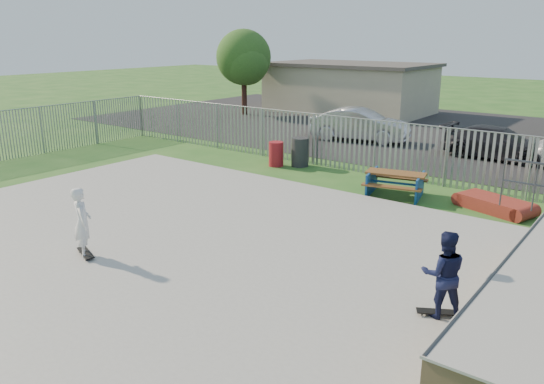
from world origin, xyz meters
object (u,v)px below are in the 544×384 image
Objects in this scene: trash_bin_grey at (300,152)px; trash_bin_red at (276,154)px; car_silver at (360,125)px; tree_left at (244,57)px; skater_navy at (444,274)px; funbox at (494,204)px; car_dark at (498,143)px; skater_white at (82,222)px; picnic_table at (395,184)px.

trash_bin_red is at bearing -144.35° from trash_bin_grey.
car_silver reaches higher than trash_bin_grey.
tree_left is 26.40m from skater_navy.
funbox is 0.40× the size of tree_left.
skater_white is (-4.36, -16.37, 0.27)m from car_dark.
trash_bin_red is at bearing -48.41° from skater_white.
car_dark reaches higher than trash_bin_grey.
car_dark is (5.73, 5.94, 0.11)m from trash_bin_grey.
skater_navy is (3.98, -6.72, 0.55)m from picnic_table.
funbox is 8.38m from trash_bin_red.
picnic_table is 7.83m from skater_navy.
tree_left reaches higher than trash_bin_grey.
car_silver is 1.04× the size of car_dark.
skater_white reaches higher than picnic_table.
picnic_table is at bearing -156.89° from car_silver.
tree_left reaches higher than funbox.
funbox is at bearing -29.70° from tree_left.
trash_bin_grey is (-4.67, 1.46, 0.16)m from picnic_table.
skater_white is at bearing -123.58° from picnic_table.
picnic_table is 1.00× the size of funbox.
tree_left is at bearing -28.93° from skater_white.
car_dark is 16.95m from skater_white.
car_silver is at bearing 91.29° from car_dark.
car_silver reaches higher than car_dark.
car_dark is 14.43m from skater_navy.
picnic_table is 0.47× the size of car_dark.
tree_left is at bearing -72.43° from skater_navy.
trash_bin_grey is 6.01m from car_silver.
car_dark is (6.49, 6.48, 0.19)m from trash_bin_red.
car_dark is 0.84× the size of tree_left.
tree_left is at bearing 58.94° from car_silver.
tree_left is at bearing 135.36° from trash_bin_red.
skater_navy is at bearing -72.76° from picnic_table.
car_silver reaches higher than picnic_table.
skater_white is (2.12, -9.89, 0.46)m from trash_bin_red.
car_silver is (-5.30, 7.44, 0.40)m from picnic_table.
skater_navy reaches higher than car_silver.
car_silver is at bearing 96.10° from trash_bin_grey.
trash_bin_red is at bearing 156.91° from picnic_table.
tree_left is 23.46m from skater_white.
trash_bin_grey is at bearing 35.65° from trash_bin_red.
tree_left is at bearing 139.00° from trash_bin_grey.
trash_bin_red is at bearing 136.56° from car_dark.
trash_bin_red is (-5.42, 0.92, 0.08)m from picnic_table.
car_dark is at bearing -108.68° from skater_navy.
trash_bin_grey is 0.70× the size of skater_white.
car_silver is at bearing 112.08° from picnic_table.
skater_white reaches higher than car_dark.
car_dark is at bearing 46.03° from trash_bin_grey.
skater_navy is 1.00× the size of skater_white.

